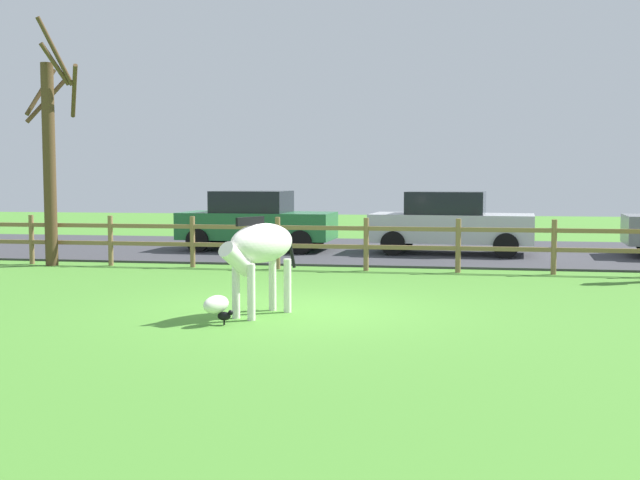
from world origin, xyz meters
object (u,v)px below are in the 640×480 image
Objects in this scene: parked_car_green at (256,220)px; parked_car_silver at (450,222)px; zebra at (258,251)px; bare_tree at (50,152)px; crow_on_grass at (225,316)px.

parked_car_silver is at bearing -0.93° from parked_car_green.
parked_car_green is (-2.42, 9.32, -0.08)m from zebra.
parked_car_green is (3.69, 3.84, -1.68)m from bare_tree.
zebra is 8.32× the size of crow_on_grass.
parked_car_green is (-2.15, 10.06, 0.72)m from crow_on_grass.
parked_car_green is 5.04m from parked_car_silver.
crow_on_grass is 0.05× the size of parked_car_silver.
crow_on_grass is (-0.27, -0.74, -0.80)m from zebra.
parked_car_silver is (8.73, 3.76, -1.68)m from bare_tree.
bare_tree is 1.30× the size of parked_car_silver.
bare_tree is at bearing -156.72° from parked_car_silver.
crow_on_grass is 10.41m from parked_car_silver.
bare_tree reaches higher than parked_car_silver.
bare_tree is 8.87m from crow_on_grass.
parked_car_silver is at bearing 74.18° from zebra.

